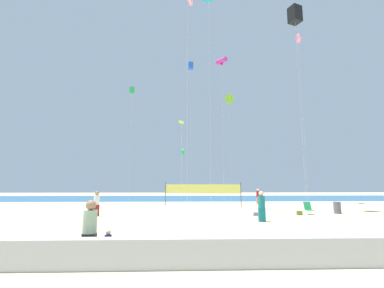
{
  "coord_description": "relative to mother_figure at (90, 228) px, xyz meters",
  "views": [
    {
      "loc": [
        -1.38,
        -17.64,
        2.11
      ],
      "look_at": [
        -0.38,
        8.64,
        6.05
      ],
      "focal_mm": 25.68,
      "sensor_mm": 36.0,
      "label": 1
    }
  ],
  "objects": [
    {
      "name": "trash_barrel",
      "position": [
        14.22,
        12.4,
        -0.47
      ],
      "size": [
        0.52,
        0.52,
        0.86
      ],
      "primitive_type": "cylinder",
      "color": "#595960",
      "rests_on": "ground"
    },
    {
      "name": "folding_beach_chair",
      "position": [
        11.82,
        11.95,
        -0.44
      ],
      "size": [
        0.52,
        0.65,
        0.89
      ],
      "rotation": [
        0.0,
        0.0,
        -0.75
      ],
      "color": "#1E8C4C",
      "rests_on": "ground"
    },
    {
      "name": "kite_blue_box",
      "position": [
        3.72,
        26.32,
        16.79
      ],
      "size": [
        0.67,
        0.67,
        18.23
      ],
      "color": "silver",
      "rests_on": "ground"
    },
    {
      "name": "toddler_figure",
      "position": [
        0.53,
        -0.01,
        -0.44
      ],
      "size": [
        0.2,
        0.2,
        0.87
      ],
      "rotation": [
        0.0,
        0.0,
        0.15
      ],
      "color": "olive",
      "rests_on": "ground"
    },
    {
      "name": "beachgoer_teal_shirt",
      "position": [
        7.28,
        8.14,
        0.04
      ],
      "size": [
        0.4,
        0.4,
        1.76
      ],
      "rotation": [
        0.0,
        0.0,
        5.2
      ],
      "color": "#19727A",
      "rests_on": "ground"
    },
    {
      "name": "kite_lime_diamond",
      "position": [
        2.58,
        15.65,
        6.58
      ],
      "size": [
        0.64,
        0.64,
        7.81
      ],
      "color": "silver",
      "rests_on": "ground"
    },
    {
      "name": "volleyball_net",
      "position": [
        4.69,
        20.03,
        0.73
      ],
      "size": [
        7.59,
        1.93,
        2.4
      ],
      "color": "#4C4C51",
      "rests_on": "ground"
    },
    {
      "name": "beachgoer_maroon_shirt",
      "position": [
        11.15,
        22.72,
        0.0
      ],
      "size": [
        0.39,
        0.39,
        1.69
      ],
      "rotation": [
        0.0,
        0.0,
        2.09
      ],
      "color": "#EA7260",
      "rests_on": "ground"
    },
    {
      "name": "kite_magenta_tube",
      "position": [
        7.83,
        26.17,
        17.5
      ],
      "size": [
        1.49,
        1.61,
        18.8
      ],
      "color": "silver",
      "rests_on": "ground"
    },
    {
      "name": "kite_pink_inflatable",
      "position": [
        17.52,
        24.21,
        19.78
      ],
      "size": [
        1.5,
        2.26,
        21.28
      ],
      "color": "silver",
      "rests_on": "ground"
    },
    {
      "name": "kite_green_box",
      "position": [
        -4.03,
        26.96,
        13.54
      ],
      "size": [
        0.55,
        0.55,
        14.92
      ],
      "color": "silver",
      "rests_on": "ground"
    },
    {
      "name": "kite_black_box",
      "position": [
        13.04,
        14.95,
        16.86
      ],
      "size": [
        1.25,
        1.25,
        18.54
      ],
      "color": "silver",
      "rests_on": "ground"
    },
    {
      "name": "ocean_band",
      "position": [
        3.96,
        37.6,
        -0.9
      ],
      "size": [
        120.0,
        20.0,
        0.01
      ],
      "primitive_type": "cube",
      "color": "#28608C",
      "rests_on": "ground"
    },
    {
      "name": "kite_green_delta",
      "position": [
        2.63,
        29.33,
        5.75
      ],
      "size": [
        0.67,
        1.02,
        7.13
      ],
      "color": "silver",
      "rests_on": "ground"
    },
    {
      "name": "kite_lime_delta",
      "position": [
        9.27,
        29.45,
        13.29
      ],
      "size": [
        1.49,
        0.79,
        14.93
      ],
      "color": "silver",
      "rests_on": "ground"
    },
    {
      "name": "beach_handbag",
      "position": [
        10.94,
        11.47,
        -0.75
      ],
      "size": [
        0.37,
        0.19,
        0.3
      ],
      "primitive_type": "cube",
      "color": "olive",
      "rests_on": "ground"
    },
    {
      "name": "beachgoer_white_shirt",
      "position": [
        -3.29,
        11.52,
        0.0
      ],
      "size": [
        0.39,
        0.39,
        1.69
      ],
      "rotation": [
        0.0,
        0.0,
        5.2
      ],
      "color": "maroon",
      "rests_on": "ground"
    },
    {
      "name": "mother_figure",
      "position": [
        0.0,
        0.0,
        0.0
      ],
      "size": [
        0.39,
        0.39,
        1.69
      ],
      "rotation": [
        0.0,
        0.0,
        -0.39
      ],
      "color": "#2D2D33",
      "rests_on": "ground"
    },
    {
      "name": "boardwalk_ledge",
      "position": [
        3.96,
        -0.68,
        -0.53
      ],
      "size": [
        28.0,
        0.44,
        0.75
      ],
      "primitive_type": "cube",
      "color": "#B7B7BC",
      "rests_on": "ground"
    },
    {
      "name": "ground_plane",
      "position": [
        3.96,
        9.53,
        -0.9
      ],
      "size": [
        120.0,
        120.0,
        0.0
      ],
      "primitive_type": "plane",
      "color": "#D1BC89"
    }
  ]
}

